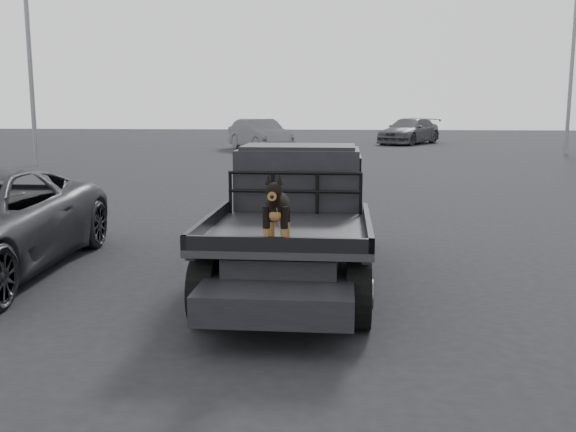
# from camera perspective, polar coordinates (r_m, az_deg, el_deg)

# --- Properties ---
(ground) EXTENTS (120.00, 120.00, 0.00)m
(ground) POSITION_cam_1_polar(r_m,az_deg,el_deg) (7.05, -3.34, -9.78)
(ground) COLOR black
(ground) RESTS_ON ground
(flatbed_ute) EXTENTS (2.00, 5.40, 0.92)m
(flatbed_ute) POSITION_cam_1_polar(r_m,az_deg,el_deg) (8.55, 0.51, -3.04)
(flatbed_ute) COLOR black
(flatbed_ute) RESTS_ON ground
(ute_cab) EXTENTS (1.72, 1.30, 0.88)m
(ute_cab) POSITION_cam_1_polar(r_m,az_deg,el_deg) (9.34, 0.99, 3.64)
(ute_cab) COLOR black
(ute_cab) RESTS_ON flatbed_ute
(headache_rack) EXTENTS (1.80, 0.08, 0.55)m
(headache_rack) POSITION_cam_1_polar(r_m,az_deg,el_deg) (8.62, 0.62, 2.02)
(headache_rack) COLOR black
(headache_rack) RESTS_ON flatbed_ute
(dog) EXTENTS (0.32, 0.60, 0.74)m
(dog) POSITION_cam_1_polar(r_m,az_deg,el_deg) (6.55, -0.97, 0.40)
(dog) COLOR black
(dog) RESTS_ON flatbed_ute
(distant_car_a) EXTENTS (4.17, 5.27, 1.68)m
(distant_car_a) POSITION_cam_1_polar(r_m,az_deg,el_deg) (35.11, -2.53, 7.24)
(distant_car_a) COLOR #4C4C51
(distant_car_a) RESTS_ON ground
(distant_car_b) EXTENTS (4.81, 5.99, 1.63)m
(distant_car_b) POSITION_cam_1_polar(r_m,az_deg,el_deg) (41.63, 10.72, 7.43)
(distant_car_b) COLOR #414145
(distant_car_b) RESTS_ON ground
(floodlight_mid) EXTENTS (1.08, 0.28, 12.08)m
(floodlight_mid) POSITION_cam_1_polar(r_m,az_deg,el_deg) (34.97, 24.19, 15.92)
(floodlight_mid) COLOR slate
(floodlight_mid) RESTS_ON ground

